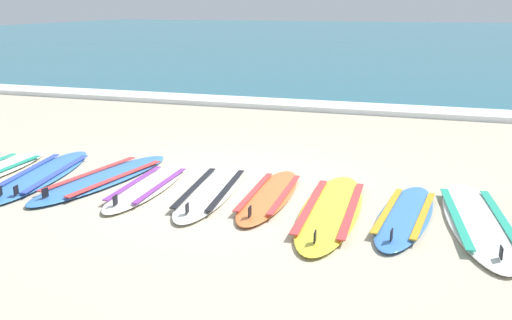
{
  "coord_description": "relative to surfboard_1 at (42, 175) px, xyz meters",
  "views": [
    {
      "loc": [
        2.33,
        -6.21,
        2.21
      ],
      "look_at": [
        0.22,
        0.47,
        0.25
      ],
      "focal_mm": 39.39,
      "sensor_mm": 36.0,
      "label": 1
    }
  ],
  "objects": [
    {
      "name": "surfboard_1",
      "position": [
        0.0,
        0.0,
        0.0
      ],
      "size": [
        1.01,
        2.5,
        0.18
      ],
      "color": "#3875CC",
      "rests_on": "ground"
    },
    {
      "name": "surfboard_5",
      "position": [
        3.09,
        0.12,
        -0.0
      ],
      "size": [
        0.57,
        2.06,
        0.18
      ],
      "color": "orange",
      "rests_on": "ground"
    },
    {
      "name": "sea",
      "position": [
        2.49,
        35.6,
        0.01
      ],
      "size": [
        80.0,
        60.0,
        0.1
      ],
      "primitive_type": "cube",
      "color": "#23667A",
      "rests_on": "ground"
    },
    {
      "name": "surfboard_6",
      "position": [
        3.86,
        -0.14,
        -0.0
      ],
      "size": [
        0.7,
        2.53,
        0.18
      ],
      "color": "yellow",
      "rests_on": "ground"
    },
    {
      "name": "surfboard_7",
      "position": [
        4.65,
        -0.06,
        -0.0
      ],
      "size": [
        0.73,
        2.11,
        0.18
      ],
      "color": "#3875CC",
      "rests_on": "ground"
    },
    {
      "name": "surfboard_8",
      "position": [
        5.38,
        0.0,
        -0.0
      ],
      "size": [
        0.94,
        2.57,
        0.18
      ],
      "color": "silver",
      "rests_on": "ground"
    },
    {
      "name": "wave_foam_strip",
      "position": [
        2.49,
        6.05,
        0.02
      ],
      "size": [
        80.0,
        0.9,
        0.11
      ],
      "primitive_type": "cube",
      "color": "white",
      "rests_on": "ground"
    },
    {
      "name": "ground_plane",
      "position": [
        2.49,
        0.34,
        -0.04
      ],
      "size": [
        80.0,
        80.0,
        0.0
      ],
      "primitive_type": "plane",
      "color": "#B7AD93"
    },
    {
      "name": "surfboard_3",
      "position": [
        1.56,
        -0.02,
        -0.0
      ],
      "size": [
        0.57,
        2.02,
        0.18
      ],
      "color": "silver",
      "rests_on": "ground"
    },
    {
      "name": "surfboard_4",
      "position": [
        2.37,
        0.06,
        -0.0
      ],
      "size": [
        0.76,
        2.25,
        0.18
      ],
      "color": "silver",
      "rests_on": "ground"
    },
    {
      "name": "surfboard_2",
      "position": [
        0.86,
        0.12,
        -0.0
      ],
      "size": [
        1.02,
        2.52,
        0.18
      ],
      "color": "#3875CC",
      "rests_on": "ground"
    }
  ]
}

